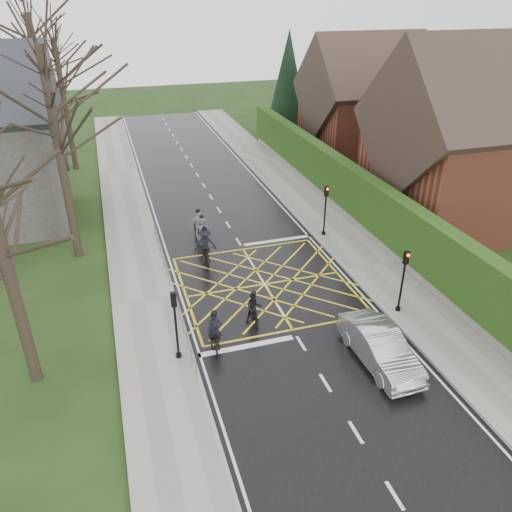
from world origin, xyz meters
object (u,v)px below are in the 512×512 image
cyclist_lead (203,234)px  cyclist_back (254,311)px  cyclist_rear (215,335)px  cyclist_front (199,228)px  cyclist_mid (206,249)px  car (380,347)px

cyclist_lead → cyclist_back: bearing=-82.3°
cyclist_rear → cyclist_front: bearing=89.8°
cyclist_rear → cyclist_mid: (1.17, 7.39, 0.19)m
cyclist_front → cyclist_lead: cyclist_front is taller
cyclist_back → cyclist_lead: cyclist_lead is taller
cyclist_rear → cyclist_back: size_ratio=1.14×
cyclist_lead → car: (4.57, -12.38, 0.11)m
cyclist_back → cyclist_lead: size_ratio=0.87×
cyclist_front → car: (4.63, -13.15, 0.04)m
cyclist_back → cyclist_front: (-0.64, 9.13, 0.09)m
cyclist_mid → car: (4.84, -10.27, -0.03)m
cyclist_rear → cyclist_back: cyclist_rear is taller
cyclist_front → cyclist_back: bearing=-95.2°
cyclist_rear → cyclist_front: cyclist_front is taller
cyclist_lead → car: 13.20m
cyclist_back → cyclist_mid: (-0.86, 6.25, 0.15)m
cyclist_back → cyclist_mid: size_ratio=0.75×
cyclist_back → cyclist_mid: cyclist_mid is taller
cyclist_lead → car: size_ratio=0.42×
cyclist_mid → cyclist_lead: (0.27, 2.11, -0.14)m
cyclist_back → cyclist_lead: bearing=98.9°
cyclist_back → car: 5.66m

